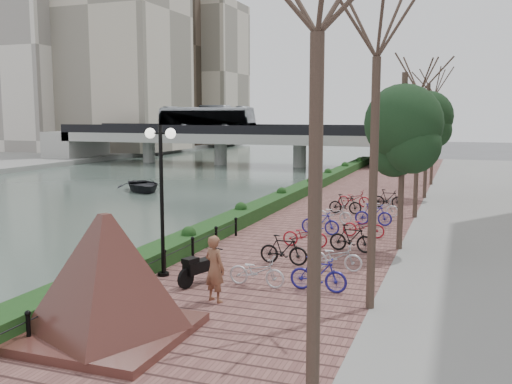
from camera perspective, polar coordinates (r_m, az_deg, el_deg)
The scene contains 14 objects.
ground at distance 16.95m, azimuth -18.37°, elevation -11.55°, with size 220.00×220.00×0.00m, color #59595B.
river_water at distance 45.42m, azimuth -13.69°, elevation 0.60°, with size 30.00×130.00×0.02m, color #435349.
promenade at distance 31.01m, azimuth 8.40°, elevation -2.06°, with size 8.00×75.00×0.50m, color brown.
hedge at distance 34.13m, azimuth 3.68°, elevation -0.16°, with size 1.10×56.00×0.60m, color black.
chain_fence at distance 17.49m, azimuth -10.75°, elevation -7.76°, with size 0.10×14.10×0.70m.
granite_monument at distance 13.27m, azimuth -14.71°, elevation -8.05°, with size 4.96×4.96×2.83m.
lamppost at distance 17.60m, azimuth -9.47°, elevation 2.43°, with size 1.02×0.32×4.68m.
motorcycle at distance 17.13m, azimuth -5.51°, elevation -7.49°, with size 0.49×1.58×0.99m, color black, non-canonical shape.
pedestrian at distance 15.40m, azimuth -4.15°, elevation -7.64°, with size 0.66×0.43×1.81m, color brown.
bicycle_parking at distance 23.89m, azimuth 8.54°, elevation -3.23°, with size 2.40×17.32×1.00m.
street_trees at distance 25.28m, azimuth 15.23°, elevation 3.39°, with size 3.20×37.12×6.80m.
bridge at distance 62.87m, azimuth -3.86°, elevation 5.81°, with size 36.00×10.77×6.50m.
boat at distance 41.67m, azimuth -11.26°, elevation 0.69°, with size 3.13×4.38×0.91m, color black.
far_buildings at distance 94.52m, azimuth -13.73°, elevation 13.99°, with size 35.00×38.00×38.00m.
Camera 1 is at (10.11, -12.44, 5.49)m, focal length 40.00 mm.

